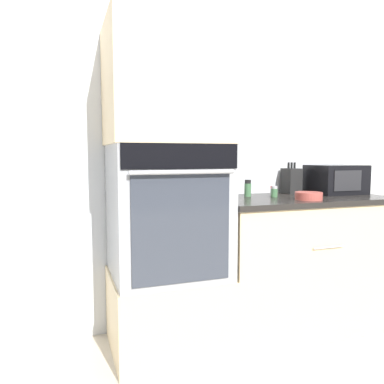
{
  "coord_description": "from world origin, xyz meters",
  "views": [
    {
      "loc": [
        -0.93,
        -1.87,
        1.2
      ],
      "look_at": [
        -0.21,
        0.21,
        0.98
      ],
      "focal_mm": 35.0,
      "sensor_mm": 36.0,
      "label": 1
    }
  ],
  "objects_px": {
    "condiment_jar_near": "(248,188)",
    "condiment_jar_far": "(273,191)",
    "bowl": "(309,196)",
    "condiment_jar_mid": "(274,192)",
    "knife_block": "(291,181)",
    "wall_oven": "(167,210)",
    "microwave": "(336,179)"
  },
  "relations": [
    {
      "from": "condiment_jar_near",
      "to": "condiment_jar_far",
      "type": "relative_size",
      "value": 1.66
    },
    {
      "from": "condiment_jar_near",
      "to": "condiment_jar_far",
      "type": "xyz_separation_m",
      "value": [
        0.19,
        -0.03,
        -0.02
      ]
    },
    {
      "from": "bowl",
      "to": "condiment_jar_mid",
      "type": "relative_size",
      "value": 2.31
    },
    {
      "from": "knife_block",
      "to": "condiment_jar_mid",
      "type": "height_order",
      "value": "knife_block"
    },
    {
      "from": "knife_block",
      "to": "condiment_jar_near",
      "type": "distance_m",
      "value": 0.41
    },
    {
      "from": "bowl",
      "to": "wall_oven",
      "type": "bearing_deg",
      "value": 169.27
    },
    {
      "from": "condiment_jar_near",
      "to": "knife_block",
      "type": "bearing_deg",
      "value": 10.77
    },
    {
      "from": "bowl",
      "to": "microwave",
      "type": "bearing_deg",
      "value": 31.75
    },
    {
      "from": "condiment_jar_near",
      "to": "condiment_jar_mid",
      "type": "bearing_deg",
      "value": -31.77
    },
    {
      "from": "condiment_jar_far",
      "to": "microwave",
      "type": "bearing_deg",
      "value": -1.43
    },
    {
      "from": "knife_block",
      "to": "condiment_jar_near",
      "type": "xyz_separation_m",
      "value": [
        -0.4,
        -0.08,
        -0.04
      ]
    },
    {
      "from": "microwave",
      "to": "knife_block",
      "type": "relative_size",
      "value": 1.61
    },
    {
      "from": "condiment_jar_near",
      "to": "condiment_jar_far",
      "type": "height_order",
      "value": "condiment_jar_near"
    },
    {
      "from": "bowl",
      "to": "knife_block",
      "type": "bearing_deg",
      "value": 71.85
    },
    {
      "from": "microwave",
      "to": "condiment_jar_near",
      "type": "height_order",
      "value": "microwave"
    },
    {
      "from": "microwave",
      "to": "condiment_jar_mid",
      "type": "xyz_separation_m",
      "value": [
        -0.55,
        -0.06,
        -0.07
      ]
    },
    {
      "from": "microwave",
      "to": "condiment_jar_far",
      "type": "relative_size",
      "value": 5.39
    },
    {
      "from": "wall_oven",
      "to": "condiment_jar_far",
      "type": "xyz_separation_m",
      "value": [
        0.8,
        0.11,
        0.08
      ]
    },
    {
      "from": "condiment_jar_mid",
      "to": "wall_oven",
      "type": "bearing_deg",
      "value": -176.73
    },
    {
      "from": "bowl",
      "to": "condiment_jar_near",
      "type": "bearing_deg",
      "value": 131.78
    },
    {
      "from": "microwave",
      "to": "condiment_jar_near",
      "type": "distance_m",
      "value": 0.71
    },
    {
      "from": "condiment_jar_mid",
      "to": "condiment_jar_far",
      "type": "relative_size",
      "value": 1.07
    },
    {
      "from": "wall_oven",
      "to": "condiment_jar_mid",
      "type": "relative_size",
      "value": 10.6
    },
    {
      "from": "condiment_jar_near",
      "to": "microwave",
      "type": "bearing_deg",
      "value": -3.2
    },
    {
      "from": "condiment_jar_mid",
      "to": "knife_block",
      "type": "bearing_deg",
      "value": 34.62
    },
    {
      "from": "microwave",
      "to": "wall_oven",
      "type": "bearing_deg",
      "value": -175.72
    },
    {
      "from": "condiment_jar_near",
      "to": "condiment_jar_mid",
      "type": "height_order",
      "value": "condiment_jar_near"
    },
    {
      "from": "condiment_jar_mid",
      "to": "condiment_jar_far",
      "type": "distance_m",
      "value": 0.08
    },
    {
      "from": "microwave",
      "to": "bowl",
      "type": "distance_m",
      "value": 0.51
    },
    {
      "from": "bowl",
      "to": "condiment_jar_near",
      "type": "distance_m",
      "value": 0.41
    },
    {
      "from": "microwave",
      "to": "knife_block",
      "type": "xyz_separation_m",
      "value": [
        -0.31,
        0.12,
        -0.01
      ]
    },
    {
      "from": "wall_oven",
      "to": "microwave",
      "type": "distance_m",
      "value": 1.33
    }
  ]
}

